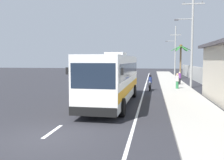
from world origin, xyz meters
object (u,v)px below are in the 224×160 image
at_px(pedestrian_near_kerb, 180,78).
at_px(palm_second, 181,54).
at_px(pedestrian_midwalk, 177,81).
at_px(utility_pole_mid, 192,39).
at_px(coach_bus_foreground, 113,77).
at_px(utility_pole_far, 175,50).
at_px(motorcycle_beside_bus, 150,84).

xyz_separation_m(pedestrian_near_kerb, palm_second, (1.35, 11.64, 3.19)).
bearing_deg(pedestrian_midwalk, utility_pole_mid, -172.07).
distance_m(coach_bus_foreground, utility_pole_far, 30.75).
relative_size(pedestrian_near_kerb, utility_pole_far, 0.17).
bearing_deg(pedestrian_midwalk, pedestrian_near_kerb, -141.88).
xyz_separation_m(pedestrian_midwalk, utility_pole_far, (1.48, 20.79, 3.94)).
distance_m(coach_bus_foreground, palm_second, 26.26).
height_order(coach_bus_foreground, pedestrian_near_kerb, coach_bus_foreground).
height_order(pedestrian_midwalk, palm_second, palm_second).
bearing_deg(utility_pole_far, pedestrian_near_kerb, -92.77).
height_order(pedestrian_near_kerb, utility_pole_mid, utility_pole_mid).
xyz_separation_m(motorcycle_beside_bus, pedestrian_near_kerb, (3.46, 5.39, 0.28)).
bearing_deg(utility_pole_mid, palm_second, 88.29).
distance_m(utility_pole_far, palm_second, 4.82).
xyz_separation_m(pedestrian_midwalk, utility_pole_mid, (1.62, 2.00, 4.48)).
relative_size(utility_pole_far, palm_second, 1.64).
distance_m(motorcycle_beside_bus, utility_pole_mid, 7.14).
height_order(coach_bus_foreground, palm_second, palm_second).
bearing_deg(coach_bus_foreground, motorcycle_beside_bus, 72.61).
height_order(coach_bus_foreground, utility_pole_mid, utility_pole_mid).
distance_m(pedestrian_midwalk, palm_second, 16.50).
height_order(coach_bus_foreground, motorcycle_beside_bus, coach_bus_foreground).
relative_size(coach_bus_foreground, palm_second, 1.95).
height_order(pedestrian_near_kerb, utility_pole_far, utility_pole_far).
distance_m(motorcycle_beside_bus, pedestrian_near_kerb, 6.41).
xyz_separation_m(pedestrian_near_kerb, utility_pole_far, (0.79, 16.37, 3.97)).
relative_size(coach_bus_foreground, utility_pole_mid, 1.09).
bearing_deg(pedestrian_near_kerb, utility_pole_far, -164.44).
xyz_separation_m(pedestrian_near_kerb, utility_pole_mid, (0.93, -2.43, 4.50)).
height_order(coach_bus_foreground, utility_pole_far, utility_pole_far).
relative_size(pedestrian_midwalk, palm_second, 0.28).
bearing_deg(utility_pole_mid, motorcycle_beside_bus, -146.06).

